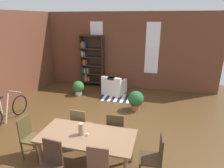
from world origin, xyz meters
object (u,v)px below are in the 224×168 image
object	(u,v)px
vase_on_table	(81,129)
bicycle_second	(7,112)
dining_chair_far_right	(116,130)
bookshelf_tall	(91,62)
dining_chair_far_left	(81,125)
dining_chair_head_left	(30,136)
dining_chair_near_left	(50,165)
dining_chair_head_right	(154,156)
dining_table	(87,139)
potted_plant_corner	(136,100)
potted_plant_by_shelf	(78,87)
armchair_white	(114,87)

from	to	relation	value
vase_on_table	bicycle_second	world-z (taller)	vase_on_table
dining_chair_far_right	bookshelf_tall	distance (m)	4.71
dining_chair_far_left	dining_chair_head_left	xyz separation A→B (m)	(-0.89, -0.68, 0.00)
dining_chair_near_left	dining_chair_head_right	xyz separation A→B (m)	(1.74, 0.69, 0.00)
dining_table	dining_chair_head_left	distance (m)	1.33
vase_on_table	dining_chair_near_left	size ratio (longest dim) A/B	0.26
dining_chair_head_right	potted_plant_corner	xyz separation A→B (m)	(-0.73, 2.86, -0.15)
bookshelf_tall	bicycle_second	distance (m)	3.98
dining_chair_head_left	dining_chair_far_left	bearing A→B (deg)	37.23
dining_chair_far_left	potted_plant_by_shelf	distance (m)	3.26
vase_on_table	armchair_white	size ratio (longest dim) A/B	0.26
dining_chair_near_left	armchair_white	bearing A→B (deg)	90.53
dining_table	bookshelf_tall	world-z (taller)	bookshelf_tall
armchair_white	potted_plant_by_shelf	world-z (taller)	armchair_white
dining_table	armchair_white	xyz separation A→B (m)	(-0.47, 4.12, -0.39)
dining_chair_far_right	dining_chair_near_left	distance (m)	1.60
dining_chair_far_left	bicycle_second	xyz separation A→B (m)	(-2.52, 0.45, -0.19)
dining_chair_far_right	dining_chair_near_left	size ratio (longest dim) A/B	1.00
dining_chair_far_right	armchair_white	xyz separation A→B (m)	(-0.90, 3.44, -0.23)
dining_table	bicycle_second	size ratio (longest dim) A/B	1.13
dining_chair_far_left	dining_chair_head_left	bearing A→B (deg)	-142.77
dining_chair_head_right	potted_plant_corner	size ratio (longest dim) A/B	1.45
vase_on_table	potted_plant_corner	bearing A→B (deg)	76.27
vase_on_table	bookshelf_tall	xyz separation A→B (m)	(-1.60, 4.83, 0.21)
dining_chair_head_left	bicycle_second	bearing A→B (deg)	145.32
dining_table	vase_on_table	bearing A→B (deg)	180.00
bicycle_second	dining_chair_head_left	bearing A→B (deg)	-34.68
vase_on_table	dining_chair_far_right	size ratio (longest dim) A/B	0.26
dining_chair_far_left	potted_plant_corner	distance (m)	2.42
vase_on_table	dining_chair_head_left	world-z (taller)	vase_on_table
dining_chair_far_left	bookshelf_tall	size ratio (longest dim) A/B	0.43
armchair_white	bicycle_second	world-z (taller)	bicycle_second
dining_chair_far_left	bicycle_second	size ratio (longest dim) A/B	0.57
dining_chair_far_left	dining_chair_near_left	xyz separation A→B (m)	(0.01, -1.36, 0.00)
dining_chair_head_right	potted_plant_corner	distance (m)	2.95
vase_on_table	armchair_white	xyz separation A→B (m)	(-0.36, 4.12, -0.60)
bookshelf_tall	dining_chair_near_left	bearing A→B (deg)	-76.88
bicycle_second	potted_plant_by_shelf	size ratio (longest dim) A/B	2.99
dining_chair_far_left	potted_plant_by_shelf	bearing A→B (deg)	114.98
armchair_white	bicycle_second	distance (m)	3.89
dining_chair_far_right	dining_chair_near_left	xyz separation A→B (m)	(-0.85, -1.36, 0.00)
potted_plant_corner	dining_chair_near_left	bearing A→B (deg)	-105.93
potted_plant_by_shelf	potted_plant_corner	size ratio (longest dim) A/B	0.86
dining_chair_far_right	dining_chair_near_left	world-z (taller)	same
dining_table	dining_chair_near_left	world-z (taller)	dining_chair_near_left
armchair_white	potted_plant_corner	bearing A→B (deg)	-50.06
dining_chair_head_left	dining_table	bearing A→B (deg)	-0.06
potted_plant_corner	vase_on_table	bearing A→B (deg)	-103.73
dining_table	dining_chair_near_left	bearing A→B (deg)	-121.83
dining_chair_near_left	bookshelf_tall	distance (m)	5.69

